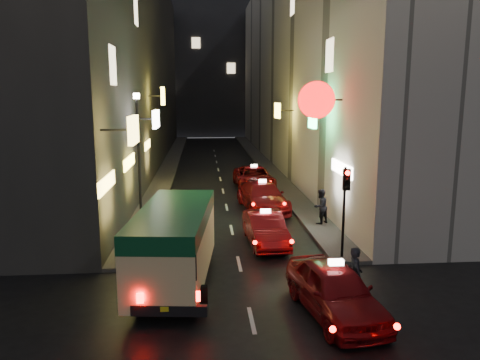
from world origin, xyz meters
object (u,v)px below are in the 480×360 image
object	(u,v)px
taxi_near	(335,286)
pedestrian_crossing	(356,271)
minibus	(174,237)
traffic_light	(346,193)
lamp_post	(139,153)

from	to	relation	value
taxi_near	pedestrian_crossing	xyz separation A→B (m)	(0.86, 0.80, 0.11)
minibus	traffic_light	distance (m)	6.61
pedestrian_crossing	lamp_post	size ratio (longest dim) A/B	0.32
minibus	taxi_near	bearing A→B (deg)	-28.43
minibus	traffic_light	xyz separation A→B (m)	(6.29, 1.75, 1.02)
taxi_near	traffic_light	world-z (taller)	traffic_light
taxi_near	pedestrian_crossing	bearing A→B (deg)	42.67
lamp_post	traffic_light	bearing A→B (deg)	-28.91
minibus	pedestrian_crossing	world-z (taller)	minibus
traffic_light	minibus	bearing A→B (deg)	-164.50
minibus	taxi_near	size ratio (longest dim) A/B	1.09
traffic_light	lamp_post	xyz separation A→B (m)	(-8.20, 4.53, 1.04)
traffic_light	lamp_post	bearing A→B (deg)	151.09
minibus	lamp_post	bearing A→B (deg)	106.89
taxi_near	pedestrian_crossing	size ratio (longest dim) A/B	2.94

